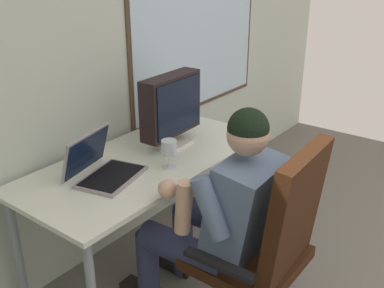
{
  "coord_description": "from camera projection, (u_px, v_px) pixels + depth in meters",
  "views": [
    {
      "loc": [
        -1.92,
        0.52,
        1.8
      ],
      "look_at": [
        -0.31,
        1.74,
        0.94
      ],
      "focal_mm": 41.92,
      "sensor_mm": 36.0,
      "label": 1
    }
  ],
  "objects": [
    {
      "name": "wall_rear",
      "position": [
        125.0,
        25.0,
        2.69
      ],
      "size": [
        5.37,
        0.08,
        2.82
      ],
      "color": "beige",
      "rests_on": "ground"
    },
    {
      "name": "wine_glass",
      "position": [
        169.0,
        149.0,
        2.35
      ],
      "size": [
        0.08,
        0.08,
        0.16
      ],
      "color": "silver",
      "rests_on": "desk"
    },
    {
      "name": "office_chair",
      "position": [
        270.0,
        239.0,
        2.07
      ],
      "size": [
        0.6,
        0.57,
        1.06
      ],
      "color": "black",
      "rests_on": "ground"
    },
    {
      "name": "desk",
      "position": [
        147.0,
        170.0,
        2.53
      ],
      "size": [
        1.49,
        0.7,
        0.75
      ],
      "color": "gray",
      "rests_on": "ground"
    },
    {
      "name": "laptop",
      "position": [
        100.0,
        166.0,
        2.27
      ],
      "size": [
        0.41,
        0.37,
        0.23
      ],
      "color": "gray",
      "rests_on": "desk"
    },
    {
      "name": "crt_monitor",
      "position": [
        171.0,
        107.0,
        2.58
      ],
      "size": [
        0.43,
        0.19,
        0.42
      ],
      "color": "beige",
      "rests_on": "desk"
    },
    {
      "name": "person_seated",
      "position": [
        218.0,
        213.0,
        2.21
      ],
      "size": [
        0.54,
        0.82,
        1.19
      ],
      "color": "#2A2F4F",
      "rests_on": "ground"
    }
  ]
}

